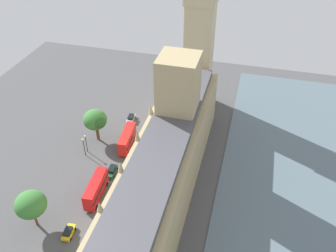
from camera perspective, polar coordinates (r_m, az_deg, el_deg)
ground_plane at (r=89.08m, az=-1.75°, el=-10.10°), size 142.62×142.62×0.00m
river_thames at (r=88.80m, az=21.29°, el=-13.64°), size 42.27×128.36×0.25m
parliament_building at (r=83.50m, az=-0.20°, el=-5.23°), size 13.39×68.23×29.98m
clock_tower at (r=106.28m, az=5.18°, el=17.01°), size 8.93×8.93×56.28m
car_silver_opposite_hall at (r=110.61m, az=-5.88°, el=1.22°), size 2.18×4.67×1.74m
double_decker_bus_under_trees at (r=100.07m, az=-6.48°, el=-2.00°), size 3.40×10.67×4.75m
car_dark_green_far_end at (r=93.63m, az=-8.86°, el=-6.97°), size 2.07×4.82×1.74m
double_decker_bus_kerbside at (r=87.47m, az=-11.32°, el=-9.66°), size 3.24×10.65×4.75m
car_yellow_cab_leading at (r=82.90m, az=-15.45°, el=-15.86°), size 2.15×4.26×1.74m
pedestrian_trailing at (r=112.29m, az=-0.78°, el=1.94°), size 0.65×0.66×1.59m
pedestrian_by_river_gate at (r=105.51m, az=-1.86°, el=-0.69°), size 0.49×0.60×1.65m
pedestrian_midblock at (r=103.00m, az=-2.64°, el=-1.85°), size 0.56×0.63×1.51m
plane_tree_near_tower at (r=100.89m, az=-11.25°, el=0.84°), size 5.53×5.53×9.26m
plane_tree_slot_10 at (r=101.41m, az=-11.45°, el=0.98°), size 6.61×6.61×9.64m
plane_tree_slot_12 at (r=82.53m, az=-20.87°, el=-11.52°), size 6.69×6.69×9.47m
street_lamp_slot_13 at (r=98.12m, az=-13.21°, el=-2.73°), size 0.56×0.56×5.77m
street_lamp_slot_14 at (r=99.17m, az=-12.87°, el=-2.21°), size 0.56×0.56×5.70m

